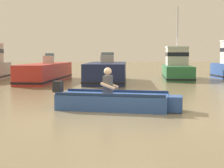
{
  "coord_description": "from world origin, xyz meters",
  "views": [
    {
      "loc": [
        -0.48,
        -8.45,
        1.58
      ],
      "look_at": [
        -0.05,
        3.27,
        0.55
      ],
      "focal_mm": 55.63,
      "sensor_mm": 36.0,
      "label": 1
    }
  ],
  "objects_px": {
    "moored_boat_red": "(46,73)",
    "moored_boat_navy": "(107,73)",
    "rowboat_with_person": "(115,101)",
    "moored_boat_green": "(177,67)"
  },
  "relations": [
    {
      "from": "moored_boat_red",
      "to": "moored_boat_navy",
      "type": "height_order",
      "value": "moored_boat_navy"
    },
    {
      "from": "moored_boat_red",
      "to": "moored_boat_green",
      "type": "bearing_deg",
      "value": 11.88
    },
    {
      "from": "moored_boat_red",
      "to": "moored_boat_green",
      "type": "height_order",
      "value": "moored_boat_green"
    },
    {
      "from": "moored_boat_green",
      "to": "rowboat_with_person",
      "type": "bearing_deg",
      "value": -110.53
    },
    {
      "from": "rowboat_with_person",
      "to": "moored_boat_red",
      "type": "relative_size",
      "value": 0.53
    },
    {
      "from": "moored_boat_navy",
      "to": "moored_boat_green",
      "type": "xyz_separation_m",
      "value": [
        4.42,
        2.21,
        0.24
      ]
    },
    {
      "from": "rowboat_with_person",
      "to": "moored_boat_green",
      "type": "height_order",
      "value": "moored_boat_green"
    },
    {
      "from": "moored_boat_red",
      "to": "moored_boat_navy",
      "type": "relative_size",
      "value": 1.17
    },
    {
      "from": "moored_boat_navy",
      "to": "moored_boat_green",
      "type": "relative_size",
      "value": 1.15
    },
    {
      "from": "rowboat_with_person",
      "to": "moored_boat_navy",
      "type": "bearing_deg",
      "value": 90.23
    }
  ]
}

